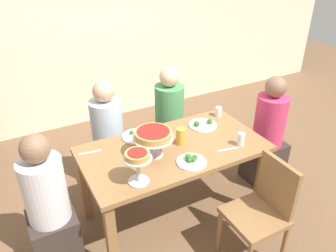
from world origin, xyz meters
name	(u,v)px	position (x,y,z in m)	size (l,w,h in m)	color
ground_plane	(173,214)	(0.00, 0.00, 0.00)	(12.00, 12.00, 0.00)	brown
rear_partition	(87,16)	(0.00, 2.20, 1.40)	(8.00, 0.12, 2.80)	beige
dining_table	(174,157)	(0.00, 0.00, 0.64)	(1.51, 0.80, 0.74)	olive
diner_head_west	(50,213)	(-1.03, 0.00, 0.49)	(0.34, 0.34, 1.15)	#382D28
diner_far_right	(169,126)	(0.35, 0.71, 0.49)	(0.34, 0.34, 1.15)	#382D28
diner_head_east	(267,139)	(1.08, 0.02, 0.49)	(0.34, 0.34, 1.15)	#382D28
diner_far_left	(109,144)	(-0.34, 0.68, 0.49)	(0.34, 0.34, 1.15)	#382D28
chair_near_right	(263,208)	(0.37, -0.70, 0.49)	(0.40, 0.40, 0.87)	olive
deep_dish_pizza_stand	(153,136)	(-0.20, -0.02, 0.92)	(0.32, 0.32, 0.22)	silver
personal_pizza_stand	(138,160)	(-0.44, -0.27, 0.93)	(0.20, 0.20, 0.25)	silver
salad_plate_near_diner	(191,161)	(0.01, -0.25, 0.76)	(0.23, 0.23, 0.07)	white
salad_plate_far_diner	(203,125)	(0.41, 0.18, 0.75)	(0.26, 0.26, 0.07)	white
salad_plate_spare	(137,136)	(-0.20, 0.30, 0.75)	(0.26, 0.26, 0.06)	white
beer_glass_amber_tall	(181,136)	(0.08, 0.02, 0.81)	(0.08, 0.08, 0.14)	gold
water_glass_clear_near	(218,112)	(0.65, 0.27, 0.79)	(0.06, 0.06, 0.09)	white
water_glass_clear_far	(241,139)	(0.50, -0.23, 0.80)	(0.06, 0.06, 0.11)	white
cutlery_fork_near	(90,152)	(-0.63, 0.25, 0.74)	(0.18, 0.02, 0.01)	silver
cutlery_knife_near	(228,149)	(0.37, -0.24, 0.74)	(0.18, 0.02, 0.01)	silver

